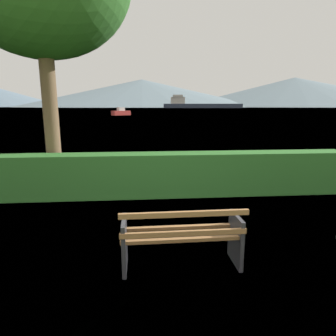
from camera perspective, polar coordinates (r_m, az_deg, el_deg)
ground_plane at (r=4.15m, az=2.48°, el=-18.19°), size 1400.00×1400.00×0.00m
water_surface at (r=311.53m, az=-4.98°, el=11.55°), size 620.00×620.00×0.00m
park_bench at (r=3.91m, az=2.66°, el=-13.26°), size 1.56×0.59×0.87m
hedge_row at (r=6.91m, az=-0.85°, el=-1.26°), size 8.75×0.62×1.01m
cargo_ship_large at (r=294.36m, az=5.55°, el=12.19°), size 76.44×20.33×12.41m
sailboat_mid at (r=266.12m, az=-22.24°, el=10.79°), size 4.68×6.86×1.73m
tender_far at (r=67.22m, az=-9.10°, el=10.60°), size 4.25×3.59×1.78m
distant_hills at (r=556.55m, az=0.63°, el=14.31°), size 971.28×447.88×52.90m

